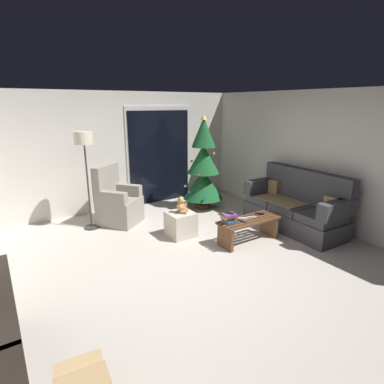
{
  "coord_description": "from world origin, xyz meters",
  "views": [
    {
      "loc": [
        -2.29,
        -3.45,
        2.25
      ],
      "look_at": [
        0.4,
        0.7,
        0.85
      ],
      "focal_mm": 29.36,
      "sensor_mm": 36.0,
      "label": 1
    }
  ],
  "objects": [
    {
      "name": "remote_silver",
      "position": [
        1.24,
        0.14,
        0.41
      ],
      "size": [
        0.16,
        0.11,
        0.02
      ],
      "primitive_type": "cube",
      "rotation": [
        0.0,
        0.0,
        1.14
      ],
      "color": "#ADADB2",
      "rests_on": "coffee_table"
    },
    {
      "name": "ground_plane",
      "position": [
        0.0,
        0.0,
        0.0
      ],
      "size": [
        7.0,
        7.0,
        0.0
      ],
      "primitive_type": "plane",
      "color": "#BCB2A8"
    },
    {
      "name": "wall_right",
      "position": [
        2.86,
        0.0,
        1.25
      ],
      "size": [
        0.12,
        6.0,
        2.5
      ],
      "primitive_type": "cube",
      "color": "silver",
      "rests_on": "ground"
    },
    {
      "name": "patio_door_frame",
      "position": [
        0.99,
        2.99,
        1.1
      ],
      "size": [
        1.6,
        0.02,
        2.2
      ],
      "primitive_type": "cube",
      "color": "silver",
      "rests_on": "ground"
    },
    {
      "name": "book_stack",
      "position": [
        0.79,
        0.2,
        0.48
      ],
      "size": [
        0.24,
        0.22,
        0.15
      ],
      "color": "#285684",
      "rests_on": "coffee_table"
    },
    {
      "name": "couch",
      "position": [
        2.32,
        0.12,
        0.4
      ],
      "size": [
        0.85,
        1.97,
        1.08
      ],
      "color": "#3D3D42",
      "rests_on": "ground"
    },
    {
      "name": "ottoman",
      "position": [
        0.33,
        0.95,
        0.22
      ],
      "size": [
        0.44,
        0.44,
        0.43
      ],
      "primitive_type": "cube",
      "color": "beige",
      "rests_on": "ground"
    },
    {
      "name": "remote_black",
      "position": [
        1.47,
        0.21,
        0.41
      ],
      "size": [
        0.14,
        0.14,
        0.02
      ],
      "primitive_type": "cube",
      "rotation": [
        0.0,
        0.0,
        3.96
      ],
      "color": "black",
      "rests_on": "coffee_table"
    },
    {
      "name": "christmas_tree",
      "position": [
        1.55,
        2.03,
        0.9
      ],
      "size": [
        0.87,
        0.87,
        2.04
      ],
      "color": "#4C1E19",
      "rests_on": "ground"
    },
    {
      "name": "armchair",
      "position": [
        -0.37,
        2.15,
        0.4
      ],
      "size": [
        0.96,
        0.96,
        1.13
      ],
      "color": "gray",
      "rests_on": "ground"
    },
    {
      "name": "remote_white",
      "position": [
        1.07,
        0.18,
        0.41
      ],
      "size": [
        0.16,
        0.1,
        0.02
      ],
      "primitive_type": "cube",
      "rotation": [
        0.0,
        0.0,
        4.3
      ],
      "color": "silver",
      "rests_on": "coffee_table"
    },
    {
      "name": "teddy_bear_chestnut_by_tree",
      "position": [
        0.93,
        1.8,
        0.12
      ],
      "size": [
        0.2,
        0.2,
        0.29
      ],
      "color": "brown",
      "rests_on": "ground"
    },
    {
      "name": "patio_door_glass",
      "position": [
        0.99,
        2.97,
        1.05
      ],
      "size": [
        1.5,
        0.02,
        2.1
      ],
      "primitive_type": "cube",
      "color": "black",
      "rests_on": "ground"
    },
    {
      "name": "teddy_bear_honey",
      "position": [
        0.34,
        0.94,
        0.55
      ],
      "size": [
        0.21,
        0.21,
        0.29
      ],
      "color": "tan",
      "rests_on": "ottoman"
    },
    {
      "name": "wall_back",
      "position": [
        0.0,
        3.06,
        1.25
      ],
      "size": [
        5.72,
        0.12,
        2.5
      ],
      "primitive_type": "cube",
      "color": "silver",
      "rests_on": "ground"
    },
    {
      "name": "coffee_table",
      "position": [
        1.16,
        0.13,
        0.27
      ],
      "size": [
        1.1,
        0.4,
        0.4
      ],
      "color": "brown",
      "rests_on": "ground"
    },
    {
      "name": "floor_lamp",
      "position": [
        -0.89,
        2.17,
        1.51
      ],
      "size": [
        0.32,
        0.32,
        1.78
      ],
      "color": "#2D2D30",
      "rests_on": "ground"
    },
    {
      "name": "cell_phone",
      "position": [
        0.8,
        0.21,
        0.55
      ],
      "size": [
        0.12,
        0.16,
        0.01
      ],
      "primitive_type": "cube",
      "rotation": [
        0.0,
        0.0,
        0.43
      ],
      "color": "black",
      "rests_on": "book_stack"
    },
    {
      "name": "remote_graphite",
      "position": [
        0.99,
        0.1,
        0.41
      ],
      "size": [
        0.04,
        0.16,
        0.02
      ],
      "primitive_type": "cube",
      "rotation": [
        0.0,
        0.0,
        6.28
      ],
      "color": "#333338",
      "rests_on": "coffee_table"
    }
  ]
}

